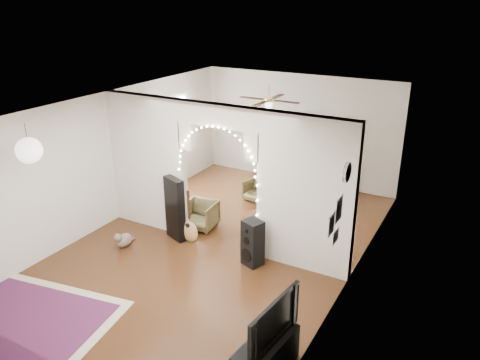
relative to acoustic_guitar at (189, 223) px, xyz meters
The scene contains 25 objects.
floor 0.72m from the acoustic_guitar, 24.49° to the left, with size 7.50×7.50×0.00m, color black.
ceiling 2.38m from the acoustic_guitar, 24.49° to the left, with size 5.00×7.50×0.02m, color white.
wall_back 4.15m from the acoustic_guitar, 82.19° to the left, with size 5.00×0.02×2.70m, color silver.
wall_front 3.67m from the acoustic_guitar, 81.09° to the right, with size 5.00×0.02×2.70m, color silver.
wall_left 2.19m from the acoustic_guitar, behind, with size 0.02×7.50×2.70m, color silver.
wall_right 3.20m from the acoustic_guitar, ahead, with size 0.02×7.50×2.70m, color silver.
divider_wall 1.19m from the acoustic_guitar, 24.49° to the left, with size 5.00×0.20×2.70m.
fairy_lights 1.28m from the acoustic_guitar, 12.33° to the left, with size 1.64×0.04×1.60m, color #FFEABF, non-canonical shape.
window 3.02m from the acoustic_guitar, 133.14° to the left, with size 0.04×1.20×1.40m, color white.
wall_clock 3.49m from the acoustic_guitar, ahead, with size 0.31×0.31×0.03m, color white.
picture_frames 3.31m from the acoustic_guitar, 13.91° to the right, with size 0.02×0.50×0.70m, color white, non-canonical shape.
paper_lantern 3.14m from the acoustic_guitar, 122.15° to the right, with size 0.40×0.40×0.40m, color white.
ceiling_fan 3.06m from the acoustic_guitar, 76.29° to the left, with size 1.10×1.10×0.30m, color gold, non-canonical shape.
area_rug 3.27m from the acoustic_guitar, 103.99° to the right, with size 2.57×1.92×0.02m, color maroon.
guitar_case 0.39m from the acoustic_guitar, behind, with size 0.48×0.16×1.25m, color black.
acoustic_guitar is the anchor object (origin of this frame).
tabby_cat 1.27m from the acoustic_guitar, 142.28° to the right, with size 0.24×0.54×0.36m.
floor_speaker 1.43m from the acoustic_guitar, ahead, with size 0.41×0.38×0.84m.
media_console 3.60m from the acoustic_guitar, 40.24° to the right, with size 0.40×1.00×0.50m, color black.
tv 3.62m from the acoustic_guitar, 40.24° to the right, with size 1.07×0.14×0.62m, color black.
bookcase 3.51m from the acoustic_guitar, 79.79° to the left, with size 1.58×0.40×1.62m, color beige.
dining_table 3.82m from the acoustic_guitar, 76.20° to the left, with size 1.31×0.97×0.76m.
flower_vase 3.84m from the acoustic_guitar, 76.20° to the left, with size 0.18×0.18×0.19m, color silver.
dining_chair_left 0.63m from the acoustic_guitar, 103.56° to the left, with size 0.60×0.62×0.57m, color brown.
dining_chair_right 2.40m from the acoustic_guitar, 84.49° to the left, with size 0.50×0.51×0.46m, color brown.
Camera 1 is at (4.13, -6.74, 4.43)m, focal length 35.00 mm.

